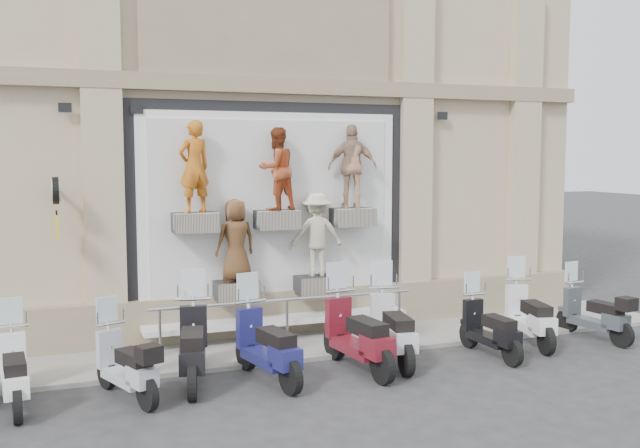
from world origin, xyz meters
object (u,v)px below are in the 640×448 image
at_px(guard_rail, 287,323).
at_px(scooter_i, 530,303).
at_px(scooter_f, 357,320).
at_px(scooter_j, 594,303).
at_px(clock_sign_bracket, 56,199).
at_px(scooter_g, 393,315).
at_px(scooter_e, 267,330).
at_px(scooter_h, 490,317).
at_px(scooter_c, 125,351).
at_px(scooter_d, 193,330).
at_px(scooter_b, 14,357).

relative_size(guard_rail, scooter_i, 2.59).
bearing_deg(guard_rail, scooter_f, -69.66).
relative_size(scooter_i, scooter_j, 1.10).
distance_m(clock_sign_bracket, scooter_g, 5.99).
xyz_separation_m(clock_sign_bracket, scooter_j, (9.59, -2.00, -2.08)).
xyz_separation_m(scooter_f, scooter_i, (3.67, 0.36, -0.07)).
bearing_deg(clock_sign_bracket, scooter_e, -36.29).
bearing_deg(scooter_g, scooter_h, 0.91).
bearing_deg(scooter_f, guard_rail, 103.44).
xyz_separation_m(scooter_c, scooter_i, (7.36, 0.41, 0.08)).
height_order(guard_rail, scooter_j, scooter_j).
relative_size(scooter_d, scooter_i, 1.07).
distance_m(clock_sign_bracket, scooter_f, 5.41).
xyz_separation_m(scooter_f, scooter_j, (5.05, 0.21, -0.14)).
height_order(scooter_d, scooter_f, scooter_f).
relative_size(clock_sign_bracket, scooter_j, 0.58).
relative_size(scooter_e, scooter_j, 1.14).
bearing_deg(guard_rail, scooter_c, -149.61).
bearing_deg(scooter_d, scooter_g, 10.52).
height_order(scooter_c, scooter_g, scooter_g).
height_order(scooter_d, scooter_g, scooter_d).
bearing_deg(scooter_g, scooter_c, -167.46).
distance_m(scooter_b, scooter_i, 8.86).
relative_size(guard_rail, scooter_g, 2.46).
distance_m(scooter_b, scooter_d, 2.55).
height_order(guard_rail, scooter_b, scooter_b).
height_order(scooter_h, scooter_j, scooter_j).
bearing_deg(guard_rail, scooter_g, -47.91).
distance_m(scooter_c, scooter_g, 4.44).
bearing_deg(scooter_i, scooter_f, -162.05).
height_order(scooter_c, scooter_e, scooter_e).
xyz_separation_m(scooter_b, scooter_h, (7.71, -0.19, -0.02)).
bearing_deg(clock_sign_bracket, scooter_h, -17.78).
distance_m(clock_sign_bracket, scooter_c, 3.19).
distance_m(guard_rail, scooter_j, 5.90).
bearing_deg(scooter_c, scooter_b, 152.45).
bearing_deg(clock_sign_bracket, scooter_g, -20.75).
relative_size(scooter_h, scooter_j, 0.99).
bearing_deg(scooter_b, scooter_d, -1.30).
height_order(scooter_i, scooter_j, scooter_i).
height_order(scooter_b, scooter_j, scooter_b).
relative_size(scooter_b, scooter_f, 0.85).
distance_m(guard_rail, scooter_e, 1.99).
bearing_deg(scooter_c, scooter_g, -17.39).
xyz_separation_m(guard_rail, scooter_h, (3.16, -1.80, 0.25)).
relative_size(scooter_g, scooter_h, 1.17).
bearing_deg(scooter_h, clock_sign_bracket, 160.79).
height_order(scooter_d, scooter_h, scooter_d).
distance_m(clock_sign_bracket, scooter_j, 10.02).
bearing_deg(scooter_f, scooter_b, 171.68).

